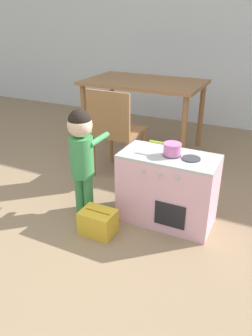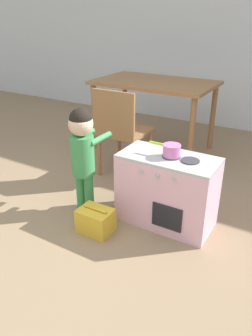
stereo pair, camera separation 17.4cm
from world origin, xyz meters
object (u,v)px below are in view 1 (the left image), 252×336
(toy_pot, at_px, (172,148))
(dining_chair_near, at_px, (115,130))
(dining_table, at_px, (144,90))
(toy_basket, at_px, (98,222))
(play_kitchen, at_px, (167,189))
(child_figure, at_px, (82,148))

(toy_pot, distance_m, dining_chair_near, 0.87)
(dining_table, bearing_deg, toy_pot, -59.16)
(toy_pot, relative_size, dining_chair_near, 0.28)
(toy_basket, distance_m, dining_table, 1.78)
(play_kitchen, xyz_separation_m, child_figure, (-0.60, -0.18, 0.27))
(play_kitchen, relative_size, toy_basket, 2.86)
(play_kitchen, relative_size, dining_chair_near, 0.82)
(play_kitchen, bearing_deg, toy_basket, -135.64)
(play_kitchen, distance_m, dining_chair_near, 0.87)
(toy_pot, xyz_separation_m, dining_chair_near, (-0.70, 0.50, -0.13))
(play_kitchen, relative_size, dining_table, 0.54)
(play_kitchen, bearing_deg, dining_chair_near, 144.08)
(toy_pot, height_order, dining_chair_near, dining_chair_near)
(toy_pot, bearing_deg, dining_table, 120.84)
(toy_pot, bearing_deg, play_kitchen, -178.00)
(play_kitchen, height_order, child_figure, child_figure)
(play_kitchen, height_order, toy_pot, toy_pot)
(toy_pot, relative_size, child_figure, 0.28)
(child_figure, relative_size, toy_basket, 3.47)
(dining_table, relative_size, dining_chair_near, 1.51)
(toy_basket, xyz_separation_m, dining_table, (-0.37, 1.64, 0.57))
(child_figure, height_order, toy_basket, child_figure)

